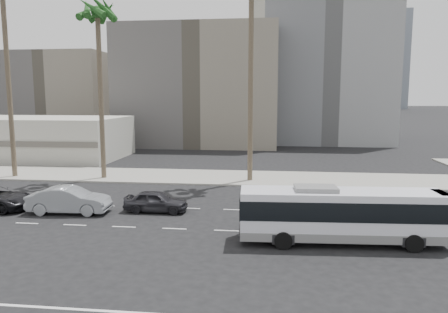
# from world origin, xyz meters

# --- Properties ---
(ground) EXTENTS (700.00, 700.00, 0.00)m
(ground) POSITION_xyz_m (0.00, 0.00, 0.00)
(ground) COLOR black
(ground) RESTS_ON ground
(sidewalk_north) EXTENTS (120.00, 7.00, 0.15)m
(sidewalk_north) POSITION_xyz_m (0.00, 15.50, 0.07)
(sidewalk_north) COLOR gray
(sidewalk_north) RESTS_ON ground
(commercial_low) EXTENTS (22.00, 12.16, 5.00)m
(commercial_low) POSITION_xyz_m (-30.00, 25.99, 2.50)
(commercial_low) COLOR #B7B4A7
(commercial_low) RESTS_ON ground
(midrise_beige_west) EXTENTS (24.00, 18.00, 18.00)m
(midrise_beige_west) POSITION_xyz_m (-12.00, 45.00, 9.00)
(midrise_beige_west) COLOR #5F5B56
(midrise_beige_west) RESTS_ON ground
(midrise_gray_center) EXTENTS (20.00, 20.00, 26.00)m
(midrise_gray_center) POSITION_xyz_m (8.00, 52.00, 13.00)
(midrise_gray_center) COLOR slate
(midrise_gray_center) RESTS_ON ground
(midrise_beige_far) EXTENTS (18.00, 16.00, 15.00)m
(midrise_beige_far) POSITION_xyz_m (-38.00, 50.00, 7.50)
(midrise_beige_far) COLOR #5F5B56
(midrise_beige_far) RESTS_ON ground
(civic_tower) EXTENTS (42.00, 42.00, 129.00)m
(civic_tower) POSITION_xyz_m (-2.00, 250.00, 38.83)
(civic_tower) COLOR beige
(civic_tower) RESTS_ON ground
(highrise_right) EXTENTS (26.00, 26.00, 70.00)m
(highrise_right) POSITION_xyz_m (45.00, 230.00, 35.00)
(highrise_right) COLOR slate
(highrise_right) RESTS_ON ground
(highrise_far) EXTENTS (22.00, 22.00, 60.00)m
(highrise_far) POSITION_xyz_m (70.00, 260.00, 30.00)
(highrise_far) COLOR slate
(highrise_far) RESTS_ON ground
(city_bus) EXTENTS (10.47, 2.86, 2.98)m
(city_bus) POSITION_xyz_m (3.07, -1.29, 1.56)
(city_bus) COLOR silver
(city_bus) RESTS_ON ground
(car_a) EXTENTS (1.68, 4.16, 1.42)m
(car_a) POSITION_xyz_m (-8.05, 3.47, 0.71)
(car_a) COLOR #27272B
(car_a) RESTS_ON ground
(car_b) EXTENTS (2.13, 5.31, 1.72)m
(car_b) POSITION_xyz_m (-13.55, 2.49, 0.86)
(car_b) COLOR gray
(car_b) RESTS_ON ground
(palm_mid) EXTENTS (5.22, 5.22, 16.11)m
(palm_mid) POSITION_xyz_m (-15.88, 13.80, 14.50)
(palm_mid) COLOR brown
(palm_mid) RESTS_ON ground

